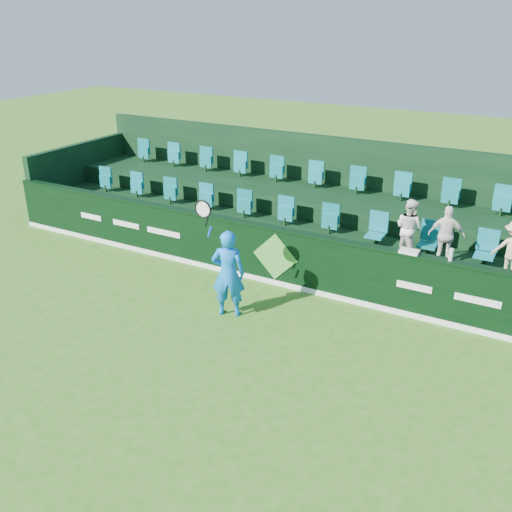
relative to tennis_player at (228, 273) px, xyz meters
The scene contains 12 objects.
ground 2.43m from the tennis_player, 84.67° to the right, with size 60.00×60.00×0.00m, color #316919.
sponsor_hoarding 1.79m from the tennis_player, 83.18° to the left, with size 16.00×0.25×1.35m.
stand_tier_front 2.92m from the tennis_player, 85.84° to the left, with size 16.00×2.00×0.80m, color black.
stand_tier_back 4.78m from the tennis_player, 87.50° to the left, with size 16.00×1.80×1.30m, color black.
stand_rear 5.22m from the tennis_player, 87.71° to the left, with size 16.00×4.10×2.60m.
seat_row_front 3.28m from the tennis_player, 86.35° to the left, with size 13.50×0.50×0.60m, color #0D6B6C.
seat_row_back 5.11m from the tennis_player, 87.64° to the left, with size 13.50×0.50×0.60m, color #0D6B6C.
tennis_player is the anchor object (origin of this frame).
spectator_left 4.05m from the tennis_player, 45.96° to the left, with size 0.63×0.49×1.29m, color white.
spectator_middle 4.62m from the tennis_player, 38.87° to the left, with size 0.74×0.31×1.26m, color white.
towel 3.60m from the tennis_player, 29.59° to the left, with size 0.37×0.24×0.06m, color silver.
drinks_bottle 4.31m from the tennis_player, 24.37° to the left, with size 0.08×0.08×0.25m, color silver.
Camera 1 is at (5.28, -6.47, 5.72)m, focal length 40.00 mm.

